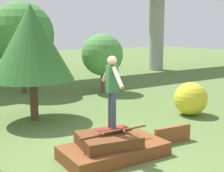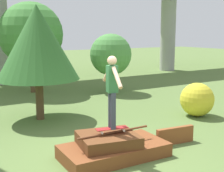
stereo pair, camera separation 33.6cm
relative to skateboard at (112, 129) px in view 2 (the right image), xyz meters
The scene contains 9 objects.
ground_plane 0.70m from the skateboard, ahead, with size 80.00×80.00×0.00m, color #567038.
scrap_pile 0.46m from the skateboard, 40.07° to the left, with size 2.44×1.33×0.62m.
scrap_plank_loose 1.93m from the skateboard, ahead, with size 1.09×0.23×0.44m.
skateboard is the anchor object (origin of this frame).
skater 0.96m from the skateboard, ahead, with size 0.33×1.16×1.63m.
tree_behind_left 9.01m from the skateboard, 84.37° to the left, with size 2.99×2.99×4.24m.
tree_behind_right 4.41m from the skateboard, 95.22° to the left, with size 2.65×2.65×3.72m.
tree_mid_back 8.00m from the skateboard, 59.33° to the left, with size 1.96×1.96×2.78m.
bush_yellow_flowering 4.64m from the skateboard, 20.18° to the left, with size 1.15×1.15×1.15m.
Camera 2 is at (-3.56, -5.81, 2.86)m, focal length 50.00 mm.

